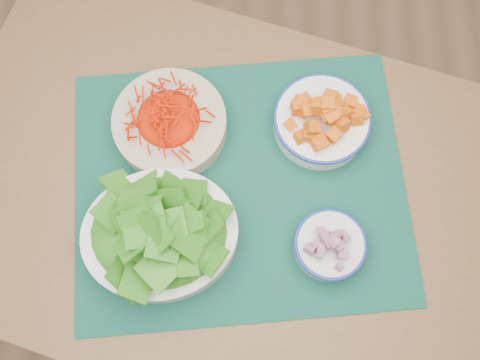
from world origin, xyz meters
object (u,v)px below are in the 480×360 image
(squash_bowl, at_px, (323,118))
(onion_bowl, at_px, (330,245))
(table, at_px, (230,207))
(placemat, at_px, (240,185))
(lettuce_bowl, at_px, (159,232))
(carrot_bowl, at_px, (169,122))

(squash_bowl, relative_size, onion_bowl, 1.78)
(squash_bowl, height_order, onion_bowl, squash_bowl)
(table, relative_size, placemat, 2.10)
(table, distance_m, lettuce_bowl, 0.23)
(lettuce_bowl, bearing_deg, carrot_bowl, 79.24)
(table, xyz_separation_m, squash_bowl, (0.17, 0.13, 0.16))
(table, relative_size, onion_bowl, 9.98)
(table, xyz_separation_m, placemat, (0.02, 0.02, 0.11))
(table, bearing_deg, squash_bowl, 55.60)
(table, bearing_deg, lettuce_bowl, -125.17)
(carrot_bowl, relative_size, lettuce_bowl, 0.82)
(placemat, height_order, onion_bowl, onion_bowl)
(table, xyz_separation_m, onion_bowl, (0.18, -0.10, 0.15))
(lettuce_bowl, bearing_deg, placemat, 27.44)
(squash_bowl, xyz_separation_m, onion_bowl, (0.01, -0.23, -0.01))
(carrot_bowl, xyz_separation_m, lettuce_bowl, (-0.00, -0.21, 0.02))
(carrot_bowl, xyz_separation_m, squash_bowl, (0.28, 0.01, 0.01))
(placemat, bearing_deg, carrot_bowl, 134.73)
(placemat, height_order, carrot_bowl, carrot_bowl)
(table, height_order, placemat, placemat)
(squash_bowl, bearing_deg, lettuce_bowl, -142.01)
(squash_bowl, height_order, lettuce_bowl, lettuce_bowl)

